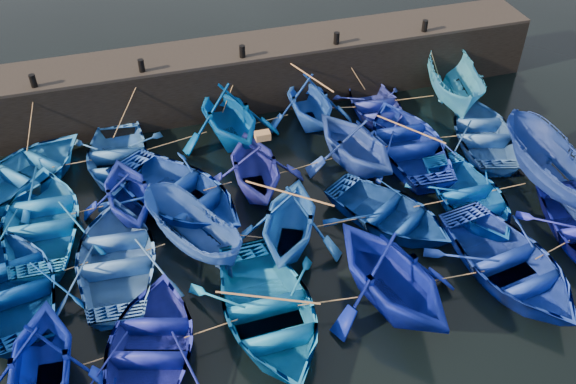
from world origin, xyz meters
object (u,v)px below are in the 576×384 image
object	(u,v)px
boat_8	(178,194)
wooden_crate	(263,136)
boat_0	(26,172)
boat_13	(14,283)
boat_20	(39,362)

from	to	relation	value
boat_8	wooden_crate	xyz separation A→B (m)	(3.15, 0.18, 1.74)
boat_0	boat_13	xyz separation A→B (m)	(-0.29, -5.56, 0.01)
wooden_crate	boat_13	bearing A→B (deg)	-161.71
boat_0	wooden_crate	size ratio (longest dim) A/B	9.93
boat_20	boat_13	bearing A→B (deg)	108.62
boat_8	wooden_crate	world-z (taller)	wooden_crate
boat_0	boat_8	world-z (taller)	boat_8
boat_8	boat_13	xyz separation A→B (m)	(-5.40, -2.65, -0.06)
boat_0	boat_13	bearing A→B (deg)	135.20
boat_13	boat_20	distance (m)	3.71
boat_13	boat_20	size ratio (longest dim) A/B	1.27
boat_0	boat_13	size ratio (longest dim) A/B	0.99
boat_0	boat_13	distance (m)	5.57
boat_8	boat_20	xyz separation A→B (m)	(-4.53, -6.21, 0.49)
boat_13	wooden_crate	xyz separation A→B (m)	(8.55, 2.82, 1.79)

